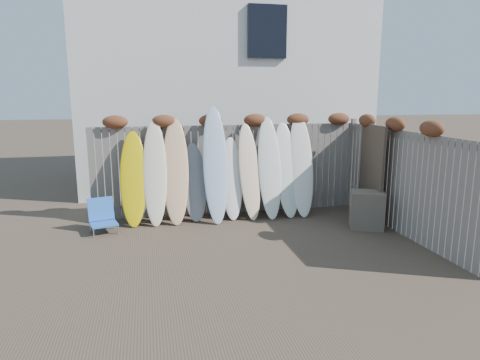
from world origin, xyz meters
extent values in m
plane|color=#493A2D|center=(0.00, 0.00, 0.00)|extent=(80.00, 80.00, 0.00)
cube|color=slate|center=(0.00, 2.40, 1.00)|extent=(6.00, 0.10, 2.00)
cube|color=slate|center=(3.00, 2.40, 1.05)|extent=(0.10, 0.10, 2.10)
ellipsoid|color=brown|center=(-2.40, 2.36, 2.10)|extent=(0.52, 0.28, 0.28)
ellipsoid|color=brown|center=(-1.40, 2.36, 2.10)|extent=(0.52, 0.28, 0.28)
ellipsoid|color=brown|center=(-0.40, 2.36, 2.10)|extent=(0.52, 0.28, 0.28)
ellipsoid|color=brown|center=(0.60, 2.36, 2.10)|extent=(0.52, 0.28, 0.28)
ellipsoid|color=brown|center=(1.60, 2.36, 2.10)|extent=(0.52, 0.28, 0.28)
ellipsoid|color=brown|center=(2.60, 2.36, 2.10)|extent=(0.52, 0.28, 0.28)
cube|color=slate|center=(3.00, 0.20, 1.00)|extent=(0.10, 4.40, 2.00)
ellipsoid|color=brown|center=(2.96, -0.50, 2.10)|extent=(0.28, 0.56, 0.28)
ellipsoid|color=brown|center=(2.96, 0.60, 2.10)|extent=(0.28, 0.56, 0.28)
ellipsoid|color=brown|center=(2.96, 1.70, 2.10)|extent=(0.28, 0.56, 0.28)
cube|color=silver|center=(0.50, 6.50, 3.00)|extent=(8.00, 5.00, 6.00)
cube|color=black|center=(1.30, 3.95, 4.20)|extent=(1.00, 0.12, 1.30)
cube|color=blue|center=(-2.67, 1.47, 0.19)|extent=(0.59, 0.55, 0.03)
cube|color=blue|center=(-2.73, 1.70, 0.43)|extent=(0.52, 0.28, 0.46)
cylinder|color=#B1B1B8|center=(-2.83, 1.23, 0.09)|extent=(0.03, 0.03, 0.19)
cylinder|color=#B6B5BD|center=(-2.93, 1.59, 0.09)|extent=(0.03, 0.03, 0.19)
cylinder|color=silver|center=(-2.40, 1.35, 0.09)|extent=(0.03, 0.03, 0.19)
cylinder|color=#B1B0B8|center=(-2.50, 1.71, 0.09)|extent=(0.03, 0.03, 0.19)
cube|color=#6A5D4F|center=(2.51, 0.69, 0.38)|extent=(0.81, 0.75, 0.76)
cube|color=#403027|center=(2.87, 1.24, 1.02)|extent=(0.30, 1.35, 2.05)
ellipsoid|color=#DFBF05|center=(-2.08, 1.98, 0.96)|extent=(0.59, 0.72, 1.92)
ellipsoid|color=beige|center=(-1.64, 1.97, 1.07)|extent=(0.54, 0.79, 2.14)
ellipsoid|color=tan|center=(-1.21, 1.97, 1.09)|extent=(0.61, 0.81, 2.17)
ellipsoid|color=gray|center=(-0.82, 2.04, 0.82)|extent=(0.55, 0.61, 1.65)
ellipsoid|color=#A4BDDB|center=(-0.38, 1.89, 1.21)|extent=(0.56, 0.87, 2.42)
ellipsoid|color=white|center=(-0.01, 2.00, 0.88)|extent=(0.51, 0.66, 1.75)
ellipsoid|color=beige|center=(0.37, 1.95, 1.02)|extent=(0.51, 0.76, 2.05)
ellipsoid|color=silver|center=(0.83, 1.95, 1.09)|extent=(0.55, 0.79, 2.18)
ellipsoid|color=silver|center=(1.22, 1.95, 1.03)|extent=(0.57, 0.76, 2.06)
ellipsoid|color=silver|center=(1.56, 1.96, 1.11)|extent=(0.59, 0.82, 2.22)
camera|label=1|loc=(-1.77, -6.91, 2.71)|focal=32.00mm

